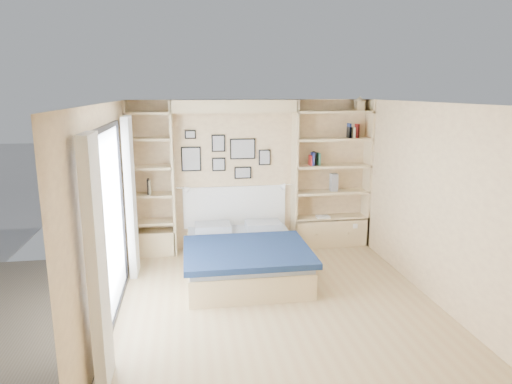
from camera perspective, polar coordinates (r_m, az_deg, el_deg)
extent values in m
plane|color=tan|center=(5.95, 2.63, -13.78)|extent=(4.50, 4.50, 0.00)
plane|color=beige|center=(7.68, -0.57, 2.13)|extent=(4.00, 0.00, 4.00)
plane|color=beige|center=(3.46, 10.31, -11.37)|extent=(4.00, 0.00, 4.00)
plane|color=beige|center=(5.49, -18.19, -2.76)|extent=(0.00, 4.50, 4.50)
plane|color=beige|center=(6.22, 21.13, -1.22)|extent=(0.00, 4.50, 4.50)
plane|color=white|center=(5.34, 2.90, 11.03)|extent=(4.50, 4.50, 0.00)
cube|color=tan|center=(7.44, -10.34, 1.58)|extent=(0.04, 0.35, 2.50)
cube|color=tan|center=(7.64, 4.82, 2.03)|extent=(0.04, 0.35, 2.50)
cube|color=tan|center=(7.35, -2.75, 10.67)|extent=(2.00, 0.35, 0.20)
cube|color=tan|center=(8.04, 13.74, 2.23)|extent=(0.04, 0.35, 2.50)
cube|color=tan|center=(7.49, -15.54, 1.39)|extent=(0.04, 0.35, 2.50)
cube|color=tan|center=(8.06, 9.21, -4.87)|extent=(1.30, 0.35, 0.50)
cube|color=tan|center=(7.72, -12.64, -6.18)|extent=(0.70, 0.35, 0.40)
cube|color=black|center=(5.32, -18.59, 7.49)|extent=(0.04, 2.08, 0.06)
cube|color=black|center=(5.91, -17.07, -14.24)|extent=(0.04, 2.08, 0.06)
cube|color=black|center=(4.57, -19.71, -7.91)|extent=(0.04, 0.06, 2.20)
cube|color=black|center=(6.50, -16.43, -1.68)|extent=(0.04, 0.06, 2.20)
cube|color=silver|center=(5.52, -17.89, -4.06)|extent=(0.01, 2.00, 2.20)
cube|color=white|center=(4.28, -19.26, -8.57)|extent=(0.10, 0.45, 2.30)
cube|color=white|center=(6.75, -15.39, -0.67)|extent=(0.10, 0.45, 2.30)
cube|color=tan|center=(7.99, 9.27, -3.16)|extent=(1.30, 0.35, 0.04)
cube|color=tan|center=(7.88, 9.39, -0.01)|extent=(1.30, 0.35, 0.04)
cube|color=tan|center=(7.79, 9.50, 3.22)|extent=(1.30, 0.35, 0.04)
cube|color=tan|center=(7.74, 9.62, 6.51)|extent=(1.30, 0.35, 0.04)
cube|color=tan|center=(7.70, 9.75, 9.84)|extent=(1.30, 0.35, 0.04)
cube|color=tan|center=(7.62, -12.77, -3.69)|extent=(0.70, 0.35, 0.04)
cube|color=tan|center=(7.51, -12.93, -0.39)|extent=(0.70, 0.35, 0.04)
cube|color=tan|center=(7.42, -13.10, 3.00)|extent=(0.70, 0.35, 0.04)
cube|color=tan|center=(7.36, -13.28, 6.45)|extent=(0.70, 0.35, 0.04)
cube|color=tan|center=(7.33, -13.44, 9.56)|extent=(0.70, 0.35, 0.04)
cube|color=tan|center=(6.76, -1.51, -8.81)|extent=(1.63, 2.04, 0.36)
cube|color=#989DA6|center=(6.68, -1.52, -6.98)|extent=(1.59, 2.00, 0.10)
cube|color=#142446|center=(6.33, -1.13, -7.42)|extent=(1.73, 1.43, 0.08)
cube|color=#989DA6|center=(7.29, -5.43, -4.44)|extent=(0.56, 0.41, 0.12)
cube|color=#989DA6|center=(7.38, 0.91, -4.17)|extent=(0.56, 0.41, 0.12)
cube|color=white|center=(7.73, -2.66, -1.84)|extent=(1.73, 0.04, 0.70)
cube|color=black|center=(7.53, -8.12, 4.11)|extent=(0.32, 0.02, 0.40)
cube|color=gray|center=(7.52, -8.11, 4.09)|extent=(0.28, 0.01, 0.36)
cube|color=black|center=(7.52, -4.73, 6.10)|extent=(0.22, 0.02, 0.28)
cube|color=gray|center=(7.51, -4.72, 6.09)|extent=(0.18, 0.01, 0.24)
cube|color=black|center=(7.57, -4.68, 3.46)|extent=(0.22, 0.02, 0.22)
cube|color=gray|center=(7.56, -4.67, 3.45)|extent=(0.18, 0.01, 0.18)
cube|color=black|center=(7.57, -1.68, 5.41)|extent=(0.42, 0.02, 0.34)
cube|color=gray|center=(7.56, -1.67, 5.40)|extent=(0.38, 0.01, 0.30)
cube|color=black|center=(7.63, -1.66, 2.43)|extent=(0.28, 0.02, 0.20)
cube|color=gray|center=(7.62, -1.65, 2.42)|extent=(0.24, 0.01, 0.16)
cube|color=black|center=(7.64, 1.09, 4.35)|extent=(0.20, 0.02, 0.26)
cube|color=gray|center=(7.63, 1.10, 4.34)|extent=(0.16, 0.01, 0.22)
cube|color=black|center=(7.49, -8.21, 7.14)|extent=(0.18, 0.02, 0.14)
cube|color=gray|center=(7.48, -8.21, 7.13)|extent=(0.14, 0.01, 0.10)
cylinder|color=silver|center=(7.39, -9.23, 0.51)|extent=(0.20, 0.02, 0.02)
cone|color=white|center=(7.39, -8.45, 0.39)|extent=(0.13, 0.12, 0.15)
cylinder|color=silver|center=(7.56, 3.91, 0.93)|extent=(0.20, 0.02, 0.02)
cone|color=white|center=(7.55, 3.16, 0.76)|extent=(0.13, 0.12, 0.15)
cube|color=#A51E1E|center=(7.66, 6.80, 3.95)|extent=(0.02, 0.15, 0.17)
cube|color=navy|center=(7.67, 7.06, 4.11)|extent=(0.03, 0.15, 0.21)
cube|color=black|center=(7.68, 7.30, 4.16)|extent=(0.03, 0.15, 0.23)
cube|color=#BFB28C|center=(7.68, 7.29, 4.05)|extent=(0.04, 0.15, 0.20)
cube|color=#26593F|center=(7.70, 7.83, 4.10)|extent=(0.03, 0.15, 0.21)
cube|color=navy|center=(7.81, 11.55, 7.53)|extent=(0.03, 0.15, 0.24)
cube|color=black|center=(7.81, 11.55, 7.31)|extent=(0.03, 0.15, 0.18)
cube|color=tan|center=(7.83, 12.02, 7.29)|extent=(0.04, 0.15, 0.18)
cube|color=#26593F|center=(7.86, 12.52, 7.41)|extent=(0.03, 0.15, 0.21)
cube|color=#A51E1E|center=(7.85, 12.51, 7.47)|extent=(0.03, 0.15, 0.23)
cube|color=black|center=(7.48, -13.31, 0.66)|extent=(0.03, 0.15, 0.25)
cube|color=#BFB28C|center=(7.48, -13.16, 0.58)|extent=(0.03, 0.15, 0.22)
cube|color=tan|center=(7.84, 12.80, 10.46)|extent=(0.13, 0.13, 0.15)
cone|color=tan|center=(7.84, 12.84, 11.30)|extent=(0.20, 0.20, 0.08)
cube|color=slate|center=(7.85, 9.69, 1.21)|extent=(0.12, 0.12, 0.30)
cube|color=white|center=(7.88, 8.36, -3.07)|extent=(0.22, 0.16, 0.03)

